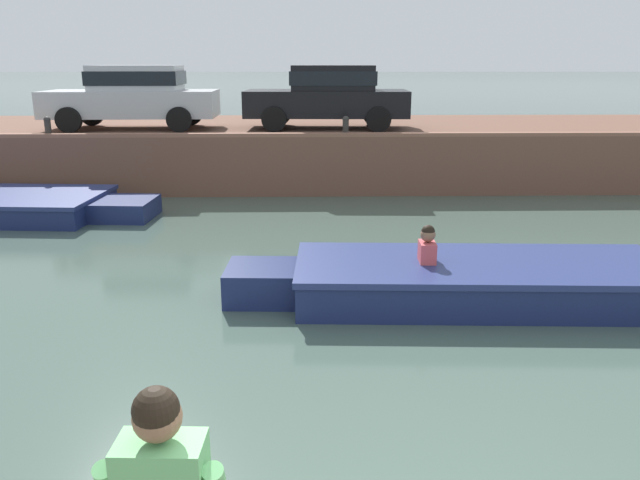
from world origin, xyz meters
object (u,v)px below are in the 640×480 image
car_left_inner_black (329,94)px  mooring_bollard_mid (346,125)px  mooring_bollard_west (48,126)px  motorboat_passing (462,281)px  car_leftmost_silver (134,94)px

car_left_inner_black → mooring_bollard_mid: 1.82m
mooring_bollard_west → car_left_inner_black: bearing=14.8°
car_left_inner_black → motorboat_passing: bearing=-80.5°
car_leftmost_silver → car_left_inner_black: same height
motorboat_passing → mooring_bollard_mid: bearing=99.2°
car_leftmost_silver → mooring_bollard_west: size_ratio=9.47×
car_leftmost_silver → mooring_bollard_mid: 5.48m
motorboat_passing → car_left_inner_black: 8.78m
mooring_bollard_mid → mooring_bollard_west: bearing=180.0°
mooring_bollard_west → mooring_bollard_mid: bearing=0.0°
car_leftmost_silver → car_left_inner_black: size_ratio=1.03×
motorboat_passing → mooring_bollard_west: mooring_bollard_west is taller
car_left_inner_black → mooring_bollard_west: 6.63m
car_leftmost_silver → mooring_bollard_mid: size_ratio=9.47×
motorboat_passing → car_leftmost_silver: car_leftmost_silver is taller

